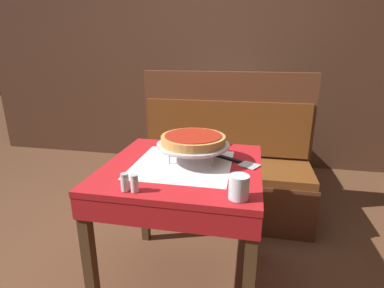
{
  "coord_description": "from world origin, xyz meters",
  "views": [
    {
      "loc": [
        0.33,
        -1.41,
        1.32
      ],
      "look_at": [
        0.04,
        0.02,
        0.86
      ],
      "focal_mm": 28.0,
      "sensor_mm": 36.0,
      "label": 1
    }
  ],
  "objects_px": {
    "dining_table_rear": "(230,120)",
    "pizza_server": "(238,162)",
    "napkin_holder": "(207,137)",
    "pizza_pan_stand": "(193,145)",
    "booth_bench": "(222,176)",
    "deep_dish_pizza": "(193,139)",
    "condiment_caddy": "(230,107)",
    "pepper_shaker": "(135,183)",
    "dining_table_front": "(183,180)",
    "salt_shaker": "(125,182)",
    "water_glass_near": "(239,187)"
  },
  "relations": [
    {
      "from": "deep_dish_pizza",
      "to": "napkin_holder",
      "type": "relative_size",
      "value": 3.36
    },
    {
      "from": "booth_bench",
      "to": "condiment_caddy",
      "type": "xyz_separation_m",
      "value": [
        -0.01,
        0.61,
        0.46
      ]
    },
    {
      "from": "condiment_caddy",
      "to": "pepper_shaker",
      "type": "bearing_deg",
      "value": -97.92
    },
    {
      "from": "water_glass_near",
      "to": "salt_shaker",
      "type": "distance_m",
      "value": 0.47
    },
    {
      "from": "dining_table_rear",
      "to": "salt_shaker",
      "type": "relative_size",
      "value": 9.88
    },
    {
      "from": "dining_table_rear",
      "to": "condiment_caddy",
      "type": "bearing_deg",
      "value": -90.52
    },
    {
      "from": "pizza_server",
      "to": "condiment_caddy",
      "type": "height_order",
      "value": "condiment_caddy"
    },
    {
      "from": "dining_table_rear",
      "to": "dining_table_front",
      "type": "bearing_deg",
      "value": -94.64
    },
    {
      "from": "pizza_pan_stand",
      "to": "deep_dish_pizza",
      "type": "xyz_separation_m",
      "value": [
        0.0,
        0.0,
        0.03
      ]
    },
    {
      "from": "water_glass_near",
      "to": "napkin_holder",
      "type": "xyz_separation_m",
      "value": [
        -0.23,
        0.67,
        -0.0
      ]
    },
    {
      "from": "deep_dish_pizza",
      "to": "napkin_holder",
      "type": "bearing_deg",
      "value": 84.1
    },
    {
      "from": "pizza_server",
      "to": "salt_shaker",
      "type": "bearing_deg",
      "value": -136.53
    },
    {
      "from": "napkin_holder",
      "to": "condiment_caddy",
      "type": "bearing_deg",
      "value": 87.46
    },
    {
      "from": "pepper_shaker",
      "to": "napkin_holder",
      "type": "relative_size",
      "value": 0.74
    },
    {
      "from": "pizza_pan_stand",
      "to": "napkin_holder",
      "type": "relative_size",
      "value": 3.82
    },
    {
      "from": "water_glass_near",
      "to": "napkin_holder",
      "type": "relative_size",
      "value": 0.98
    },
    {
      "from": "pepper_shaker",
      "to": "napkin_holder",
      "type": "bearing_deg",
      "value": 73.91
    },
    {
      "from": "napkin_holder",
      "to": "pizza_pan_stand",
      "type": "bearing_deg",
      "value": -95.9
    },
    {
      "from": "pepper_shaker",
      "to": "pizza_pan_stand",
      "type": "bearing_deg",
      "value": 66.75
    },
    {
      "from": "dining_table_front",
      "to": "booth_bench",
      "type": "height_order",
      "value": "booth_bench"
    },
    {
      "from": "dining_table_front",
      "to": "booth_bench",
      "type": "bearing_deg",
      "value": 81.07
    },
    {
      "from": "booth_bench",
      "to": "pizza_server",
      "type": "xyz_separation_m",
      "value": [
        0.15,
        -0.76,
        0.43
      ]
    },
    {
      "from": "pizza_pan_stand",
      "to": "pepper_shaker",
      "type": "relative_size",
      "value": 5.13
    },
    {
      "from": "dining_table_rear",
      "to": "pizza_server",
      "type": "height_order",
      "value": "pizza_server"
    },
    {
      "from": "dining_table_front",
      "to": "pizza_pan_stand",
      "type": "xyz_separation_m",
      "value": [
        0.04,
        0.05,
        0.18
      ]
    },
    {
      "from": "dining_table_front",
      "to": "pizza_server",
      "type": "distance_m",
      "value": 0.31
    },
    {
      "from": "booth_bench",
      "to": "pizza_server",
      "type": "distance_m",
      "value": 0.89
    },
    {
      "from": "booth_bench",
      "to": "dining_table_rear",
      "type": "bearing_deg",
      "value": 90.63
    },
    {
      "from": "dining_table_rear",
      "to": "booth_bench",
      "type": "bearing_deg",
      "value": -89.37
    },
    {
      "from": "dining_table_front",
      "to": "salt_shaker",
      "type": "relative_size",
      "value": 10.45
    },
    {
      "from": "water_glass_near",
      "to": "salt_shaker",
      "type": "height_order",
      "value": "water_glass_near"
    },
    {
      "from": "pepper_shaker",
      "to": "condiment_caddy",
      "type": "distance_m",
      "value": 1.81
    },
    {
      "from": "pepper_shaker",
      "to": "deep_dish_pizza",
      "type": "bearing_deg",
      "value": 66.75
    },
    {
      "from": "napkin_holder",
      "to": "condiment_caddy",
      "type": "xyz_separation_m",
      "value": [
        0.05,
        1.1,
        -0.01
      ]
    },
    {
      "from": "deep_dish_pizza",
      "to": "condiment_caddy",
      "type": "xyz_separation_m",
      "value": [
        0.08,
        1.4,
        -0.08
      ]
    },
    {
      "from": "pizza_server",
      "to": "napkin_holder",
      "type": "relative_size",
      "value": 2.45
    },
    {
      "from": "dining_table_rear",
      "to": "pizza_server",
      "type": "xyz_separation_m",
      "value": [
        0.15,
        -1.46,
        0.12
      ]
    },
    {
      "from": "pizza_server",
      "to": "booth_bench",
      "type": "bearing_deg",
      "value": 100.8
    },
    {
      "from": "dining_table_front",
      "to": "pepper_shaker",
      "type": "height_order",
      "value": "pepper_shaker"
    },
    {
      "from": "pizza_pan_stand",
      "to": "deep_dish_pizza",
      "type": "bearing_deg",
      "value": 0.0
    },
    {
      "from": "dining_table_front",
      "to": "dining_table_rear",
      "type": "distance_m",
      "value": 1.54
    },
    {
      "from": "water_glass_near",
      "to": "pizza_server",
      "type": "bearing_deg",
      "value": 93.47
    },
    {
      "from": "salt_shaker",
      "to": "napkin_holder",
      "type": "bearing_deg",
      "value": 70.74
    },
    {
      "from": "dining_table_rear",
      "to": "condiment_caddy",
      "type": "distance_m",
      "value": 0.18
    },
    {
      "from": "booth_bench",
      "to": "deep_dish_pizza",
      "type": "bearing_deg",
      "value": -96.38
    },
    {
      "from": "dining_table_front",
      "to": "dining_table_rear",
      "type": "xyz_separation_m",
      "value": [
        0.12,
        1.54,
        -0.02
      ]
    },
    {
      "from": "salt_shaker",
      "to": "booth_bench",
      "type": "bearing_deg",
      "value": 75.76
    },
    {
      "from": "salt_shaker",
      "to": "condiment_caddy",
      "type": "height_order",
      "value": "condiment_caddy"
    },
    {
      "from": "dining_table_front",
      "to": "napkin_holder",
      "type": "xyz_separation_m",
      "value": [
        0.08,
        0.35,
        0.14
      ]
    },
    {
      "from": "pizza_pan_stand",
      "to": "water_glass_near",
      "type": "relative_size",
      "value": 3.88
    }
  ]
}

